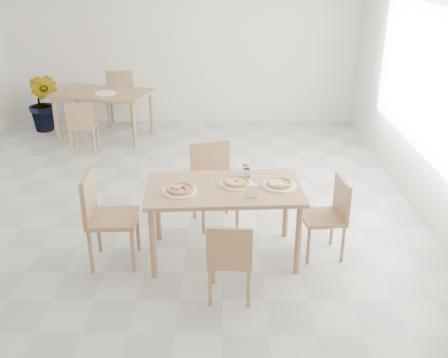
{
  "coord_description": "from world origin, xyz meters",
  "views": [
    {
      "loc": [
        0.78,
        -5.52,
        2.8
      ],
      "look_at": [
        0.76,
        -0.99,
        0.83
      ],
      "focal_mm": 42.0,
      "sensor_mm": 36.0,
      "label": 1
    }
  ],
  "objects_px": {
    "chair_west": "(103,212)",
    "tumbler_a": "(246,170)",
    "plate_empty": "(105,93)",
    "main_table": "(224,195)",
    "chair_back_s": "(82,123)",
    "plate_mushroom": "(279,185)",
    "pizza_mushroom": "(279,183)",
    "tumbler_b": "(246,173)",
    "chair_east": "(330,212)",
    "second_table": "(103,97)",
    "chair_back_n": "(121,94)",
    "chair_north": "(213,178)",
    "plate_pepperoni": "(180,191)",
    "plate_margherita": "(236,184)",
    "pizza_pepperoni": "(180,189)",
    "pizza_margherita": "(236,182)",
    "napkin_holder": "(252,191)",
    "chair_south": "(230,256)",
    "potted_plant": "(44,103)"
  },
  "relations": [
    {
      "from": "chair_west",
      "to": "tumbler_a",
      "type": "distance_m",
      "value": 1.45
    },
    {
      "from": "chair_west",
      "to": "plate_empty",
      "type": "xyz_separation_m",
      "value": [
        -0.74,
        3.67,
        0.22
      ]
    },
    {
      "from": "main_table",
      "to": "chair_back_s",
      "type": "bearing_deg",
      "value": 122.78
    },
    {
      "from": "plate_mushroom",
      "to": "pizza_mushroom",
      "type": "bearing_deg",
      "value": 45.0
    },
    {
      "from": "tumbler_b",
      "to": "main_table",
      "type": "bearing_deg",
      "value": -132.88
    },
    {
      "from": "chair_east",
      "to": "chair_back_s",
      "type": "bearing_deg",
      "value": -139.31
    },
    {
      "from": "main_table",
      "to": "second_table",
      "type": "xyz_separation_m",
      "value": [
        -1.96,
        3.67,
        0.0
      ]
    },
    {
      "from": "chair_back_n",
      "to": "tumbler_a",
      "type": "bearing_deg",
      "value": -66.88
    },
    {
      "from": "chair_north",
      "to": "plate_empty",
      "type": "height_order",
      "value": "chair_north"
    },
    {
      "from": "plate_pepperoni",
      "to": "chair_back_s",
      "type": "xyz_separation_m",
      "value": [
        -1.72,
        3.03,
        -0.3
      ]
    },
    {
      "from": "plate_margherita",
      "to": "pizza_pepperoni",
      "type": "height_order",
      "value": "pizza_pepperoni"
    },
    {
      "from": "chair_east",
      "to": "tumbler_b",
      "type": "distance_m",
      "value": 0.9
    },
    {
      "from": "chair_west",
      "to": "chair_back_n",
      "type": "height_order",
      "value": "chair_west"
    },
    {
      "from": "plate_pepperoni",
      "to": "plate_empty",
      "type": "bearing_deg",
      "value": 112.0
    },
    {
      "from": "tumbler_a",
      "to": "tumbler_b",
      "type": "xyz_separation_m",
      "value": [
        0.0,
        -0.08,
        -0.0
      ]
    },
    {
      "from": "chair_north",
      "to": "pizza_margherita",
      "type": "relative_size",
      "value": 2.93
    },
    {
      "from": "napkin_holder",
      "to": "chair_south",
      "type": "bearing_deg",
      "value": -127.83
    },
    {
      "from": "chair_north",
      "to": "plate_empty",
      "type": "distance_m",
      "value": 3.32
    },
    {
      "from": "chair_east",
      "to": "tumbler_a",
      "type": "relative_size",
      "value": 8.72
    },
    {
      "from": "plate_mushroom",
      "to": "tumbler_a",
      "type": "xyz_separation_m",
      "value": [
        -0.31,
        0.3,
        0.04
      ]
    },
    {
      "from": "chair_south",
      "to": "plate_margherita",
      "type": "relative_size",
      "value": 2.37
    },
    {
      "from": "chair_north",
      "to": "pizza_margherita",
      "type": "height_order",
      "value": "chair_north"
    },
    {
      "from": "pizza_pepperoni",
      "to": "pizza_mushroom",
      "type": "bearing_deg",
      "value": 8.16
    },
    {
      "from": "plate_pepperoni",
      "to": "tumbler_a",
      "type": "xyz_separation_m",
      "value": [
        0.62,
        0.43,
        0.04
      ]
    },
    {
      "from": "chair_back_n",
      "to": "pizza_pepperoni",
      "type": "bearing_deg",
      "value": -76.04
    },
    {
      "from": "pizza_pepperoni",
      "to": "chair_back_n",
      "type": "xyz_separation_m",
      "value": [
        -1.4,
        4.5,
        -0.25
      ]
    },
    {
      "from": "pizza_margherita",
      "to": "tumbler_a",
      "type": "xyz_separation_m",
      "value": [
        0.1,
        0.26,
        0.01
      ]
    },
    {
      "from": "plate_pepperoni",
      "to": "second_table",
      "type": "distance_m",
      "value": 4.09
    },
    {
      "from": "chair_north",
      "to": "chair_west",
      "type": "bearing_deg",
      "value": -157.2
    },
    {
      "from": "plate_mushroom",
      "to": "chair_back_s",
      "type": "relative_size",
      "value": 0.41
    },
    {
      "from": "chair_south",
      "to": "tumbler_a",
      "type": "bearing_deg",
      "value": -95.49
    },
    {
      "from": "chair_back_s",
      "to": "pizza_pepperoni",
      "type": "bearing_deg",
      "value": 116.55
    },
    {
      "from": "tumbler_a",
      "to": "pizza_margherita",
      "type": "bearing_deg",
      "value": -110.01
    },
    {
      "from": "pizza_mushroom",
      "to": "chair_back_s",
      "type": "relative_size",
      "value": 0.36
    },
    {
      "from": "plate_margherita",
      "to": "chair_back_s",
      "type": "height_order",
      "value": "chair_back_s"
    },
    {
      "from": "chair_west",
      "to": "pizza_margherita",
      "type": "xyz_separation_m",
      "value": [
        1.26,
        0.17,
        0.24
      ]
    },
    {
      "from": "tumbler_a",
      "to": "second_table",
      "type": "distance_m",
      "value": 3.99
    },
    {
      "from": "plate_pepperoni",
      "to": "second_table",
      "type": "xyz_separation_m",
      "value": [
        -1.55,
        3.78,
        -0.09
      ]
    },
    {
      "from": "plate_mushroom",
      "to": "plate_pepperoni",
      "type": "bearing_deg",
      "value": -171.84
    },
    {
      "from": "tumbler_b",
      "to": "pizza_pepperoni",
      "type": "bearing_deg",
      "value": -150.76
    },
    {
      "from": "pizza_pepperoni",
      "to": "potted_plant",
      "type": "relative_size",
      "value": 0.31
    },
    {
      "from": "chair_east",
      "to": "napkin_holder",
      "type": "relative_size",
      "value": 6.55
    },
    {
      "from": "chair_north",
      "to": "chair_back_s",
      "type": "bearing_deg",
      "value": 115.16
    },
    {
      "from": "pizza_mushroom",
      "to": "second_table",
      "type": "distance_m",
      "value": 4.42
    },
    {
      "from": "plate_empty",
      "to": "tumbler_b",
      "type": "bearing_deg",
      "value": -57.56
    },
    {
      "from": "chair_back_s",
      "to": "plate_mushroom",
      "type": "bearing_deg",
      "value": 129.45
    },
    {
      "from": "napkin_holder",
      "to": "plate_mushroom",
      "type": "bearing_deg",
      "value": 26.01
    },
    {
      "from": "chair_back_s",
      "to": "potted_plant",
      "type": "bearing_deg",
      "value": -52.46
    },
    {
      "from": "tumbler_b",
      "to": "chair_back_n",
      "type": "height_order",
      "value": "chair_back_n"
    },
    {
      "from": "plate_mushroom",
      "to": "plate_margherita",
      "type": "bearing_deg",
      "value": 175.04
    }
  ]
}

